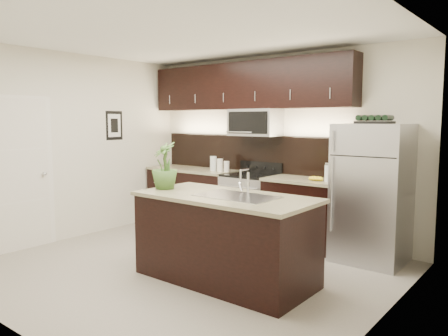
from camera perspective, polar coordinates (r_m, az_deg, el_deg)
name	(u,v)px	position (r m, az deg, el deg)	size (l,w,h in m)	color
ground	(185,268)	(5.29, -5.06, -12.91)	(4.50, 4.50, 0.00)	gray
room_walls	(175,124)	(5.05, -6.46, 5.77)	(4.52, 4.02, 2.71)	beige
counter_run	(240,203)	(6.71, 2.04, -4.61)	(3.51, 0.65, 0.94)	black
upper_fixtures	(247,93)	(6.70, 3.03, 9.72)	(3.49, 0.40, 1.66)	black
island	(225,238)	(4.77, 0.17, -9.10)	(1.96, 0.96, 0.94)	black
sink_faucet	(237,195)	(4.58, 1.72, -3.53)	(0.84, 0.50, 0.28)	silver
refrigerator	(372,193)	(5.64, 18.75, -3.14)	(0.82, 0.74, 1.69)	#B2B2B7
wine_rack	(375,120)	(5.56, 19.08, 5.98)	(0.42, 0.26, 0.10)	black
plant	(165,165)	(5.10, -7.75, 0.33)	(0.31, 0.31, 0.55)	#3F6628
canisters	(218,165)	(6.82, -0.74, 0.45)	(0.35, 0.11, 0.23)	silver
french_press	(329,172)	(5.83, 13.52, -0.55)	(0.11, 0.11, 0.32)	silver
bananas	(313,178)	(5.91, 11.50, -1.30)	(0.20, 0.15, 0.06)	yellow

